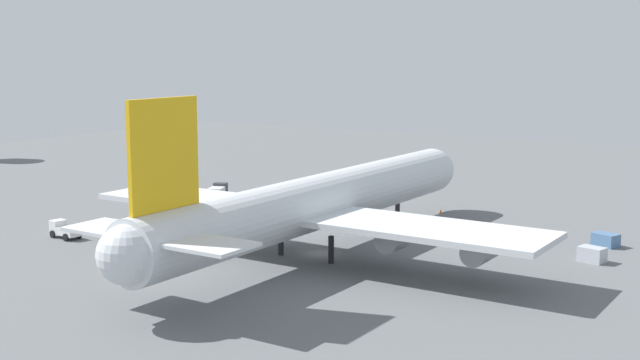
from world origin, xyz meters
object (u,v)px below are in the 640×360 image
at_px(cargo_airplane, 319,202).
at_px(cargo_container_fore, 592,254).
at_px(cargo_container_aft, 606,240).
at_px(catering_truck, 218,190).
at_px(pushback_tractor, 64,230).
at_px(safety_cone_nose, 441,211).

distance_m(cargo_airplane, cargo_container_fore, 33.93).
xyz_separation_m(cargo_airplane, cargo_container_aft, (24.09, -29.27, -5.78)).
distance_m(catering_truck, cargo_container_aft, 66.56).
xyz_separation_m(pushback_tractor, safety_cone_nose, (43.92, -36.04, -0.79)).
height_order(cargo_airplane, pushback_tractor, cargo_airplane).
xyz_separation_m(cargo_container_fore, safety_cone_nose, (17.65, 28.20, -0.59)).
bearing_deg(cargo_container_aft, pushback_tractor, 119.21).
relative_size(cargo_container_aft, safety_cone_nose, 5.49).
bearing_deg(pushback_tractor, cargo_airplane, -71.56).
bearing_deg(cargo_container_aft, catering_truck, 89.48).
bearing_deg(cargo_container_fore, safety_cone_nose, 57.96).
bearing_deg(cargo_container_fore, catering_truck, 81.67).
relative_size(cargo_container_fore, safety_cone_nose, 5.03).
height_order(cargo_airplane, cargo_container_aft, cargo_airplane).
bearing_deg(cargo_airplane, catering_truck, 56.49).
distance_m(catering_truck, pushback_tractor, 36.25).
xyz_separation_m(pushback_tractor, cargo_container_aft, (35.52, -63.54, -0.27)).
bearing_deg(cargo_container_aft, cargo_container_fore, -175.66).
relative_size(pushback_tractor, safety_cone_nose, 7.78).
relative_size(catering_truck, pushback_tractor, 0.95).
relative_size(catering_truck, cargo_container_aft, 1.34).
bearing_deg(safety_cone_nose, cargo_airplane, 176.89).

